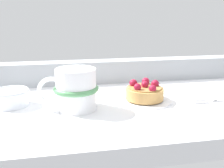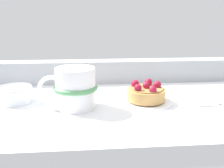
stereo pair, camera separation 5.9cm
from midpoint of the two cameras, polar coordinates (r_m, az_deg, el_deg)
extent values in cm
cube|color=white|center=(63.75, 5.70, -5.58)|extent=(81.87, 43.84, 3.99)
cube|color=#9EA3A8|center=(80.32, 3.29, 2.75)|extent=(80.24, 5.68, 6.55)
cylinder|color=white|center=(63.42, 9.92, -3.64)|extent=(12.82, 12.82, 0.61)
cylinder|color=white|center=(63.47, 9.92, -3.77)|extent=(7.05, 7.05, 0.31)
cylinder|color=tan|center=(62.93, 9.99, -2.26)|extent=(8.91, 8.91, 2.58)
cylinder|color=#A37942|center=(62.52, 10.05, -1.00)|extent=(7.84, 7.84, 0.30)
sphere|color=maroon|center=(62.33, 10.08, -0.35)|extent=(1.72, 1.72, 1.72)
sphere|color=maroon|center=(63.34, 12.43, -0.30)|extent=(1.86, 1.86, 1.86)
sphere|color=maroon|center=(65.13, 10.39, 0.34)|extent=(1.86, 1.86, 1.86)
sphere|color=maroon|center=(63.51, 7.65, 0.02)|extent=(1.91, 1.91, 1.91)
sphere|color=maroon|center=(60.22, 8.39, -0.85)|extent=(1.69, 1.69, 1.69)
sphere|color=maroon|center=(59.79, 11.58, -1.24)|extent=(1.71, 1.71, 1.71)
cylinder|color=white|center=(57.97, -4.92, -0.92)|extent=(8.64, 8.64, 8.99)
torus|color=#569960|center=(57.95, -4.92, -0.83)|extent=(9.76, 9.76, 1.08)
torus|color=white|center=(58.20, -10.05, -1.03)|extent=(5.92, 0.89, 5.92)
cube|color=#B7B7BC|center=(66.40, 24.36, -3.95)|extent=(1.24, 0.64, 0.60)
cube|color=#B7B7BC|center=(65.93, 21.21, -3.74)|extent=(3.51, 0.48, 0.60)
cube|color=#B7B7BC|center=(65.29, 21.45, -3.95)|extent=(3.51, 0.48, 0.60)
cube|color=#B7B7BC|center=(64.66, 21.69, -4.16)|extent=(3.51, 0.48, 0.60)
cube|color=#B7B7BC|center=(64.02, 21.94, -4.37)|extent=(3.51, 0.48, 0.60)
cylinder|color=silver|center=(65.12, -17.66, -2.33)|extent=(7.76, 7.76, 3.45)
torus|color=silver|center=(64.64, -17.78, -0.87)|extent=(8.20, 8.20, 0.60)
camera|label=1|loc=(0.03, -87.14, 0.77)|focal=42.68mm
camera|label=2|loc=(0.03, 92.86, -0.77)|focal=42.68mm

